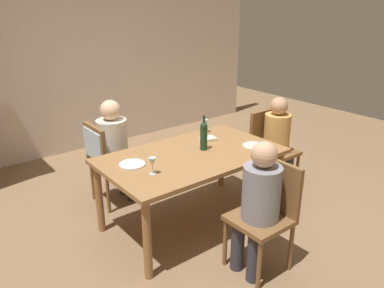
{
  "coord_description": "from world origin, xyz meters",
  "views": [
    {
      "loc": [
        -2.06,
        -2.62,
        2.11
      ],
      "look_at": [
        0.0,
        0.0,
        0.85
      ],
      "focal_mm": 35.46,
      "sensor_mm": 36.0,
      "label": 1
    }
  ],
  "objects_px": {
    "chair_near": "(267,208)",
    "person_man_bearded": "(278,138)",
    "wine_bottle_tall_green": "(204,135)",
    "handbag": "(143,183)",
    "dinner_plate_guest_left": "(132,164)",
    "person_man_guest": "(115,144)",
    "chair_far_left": "(103,154)",
    "wine_glass_near_left": "(205,123)",
    "wine_glass_centre": "(152,162)",
    "chair_right_end": "(270,144)",
    "dinner_plate_host": "(254,146)",
    "person_woman_host": "(259,199)",
    "dining_table": "(192,162)"
  },
  "relations": [
    {
      "from": "chair_far_left",
      "to": "handbag",
      "type": "bearing_deg",
      "value": 90.0
    },
    {
      "from": "chair_near",
      "to": "person_man_guest",
      "type": "bearing_deg",
      "value": 14.21
    },
    {
      "from": "chair_near",
      "to": "dinner_plate_guest_left",
      "type": "height_order",
      "value": "chair_near"
    },
    {
      "from": "wine_glass_centre",
      "to": "dinner_plate_host",
      "type": "relative_size",
      "value": 0.65
    },
    {
      "from": "dinner_plate_guest_left",
      "to": "wine_bottle_tall_green",
      "type": "bearing_deg",
      "value": -7.96
    },
    {
      "from": "person_man_bearded",
      "to": "wine_bottle_tall_green",
      "type": "bearing_deg",
      "value": -2.37
    },
    {
      "from": "dining_table",
      "to": "handbag",
      "type": "relative_size",
      "value": 6.1
    },
    {
      "from": "person_woman_host",
      "to": "handbag",
      "type": "distance_m",
      "value": 1.84
    },
    {
      "from": "wine_glass_near_left",
      "to": "dinner_plate_host",
      "type": "distance_m",
      "value": 0.65
    },
    {
      "from": "person_man_guest",
      "to": "dinner_plate_guest_left",
      "type": "distance_m",
      "value": 0.79
    },
    {
      "from": "person_woman_host",
      "to": "person_man_bearded",
      "type": "distance_m",
      "value": 1.52
    },
    {
      "from": "dining_table",
      "to": "person_man_bearded",
      "type": "bearing_deg",
      "value": -1.19
    },
    {
      "from": "dining_table",
      "to": "wine_bottle_tall_green",
      "type": "distance_m",
      "value": 0.28
    },
    {
      "from": "chair_near",
      "to": "wine_bottle_tall_green",
      "type": "distance_m",
      "value": 0.97
    },
    {
      "from": "chair_near",
      "to": "wine_bottle_tall_green",
      "type": "relative_size",
      "value": 2.66
    },
    {
      "from": "person_man_bearded",
      "to": "wine_glass_near_left",
      "type": "height_order",
      "value": "person_man_bearded"
    },
    {
      "from": "dining_table",
      "to": "chair_far_left",
      "type": "relative_size",
      "value": 1.86
    },
    {
      "from": "handbag",
      "to": "dinner_plate_guest_left",
      "type": "bearing_deg",
      "value": -125.55
    },
    {
      "from": "dining_table",
      "to": "chair_near",
      "type": "height_order",
      "value": "chair_near"
    },
    {
      "from": "chair_near",
      "to": "person_man_bearded",
      "type": "distance_m",
      "value": 1.43
    },
    {
      "from": "chair_right_end",
      "to": "wine_glass_centre",
      "type": "xyz_separation_m",
      "value": [
        -1.77,
        -0.24,
        0.32
      ]
    },
    {
      "from": "chair_far_left",
      "to": "handbag",
      "type": "relative_size",
      "value": 3.29
    },
    {
      "from": "dining_table",
      "to": "wine_glass_near_left",
      "type": "bearing_deg",
      "value": 38.88
    },
    {
      "from": "person_woman_host",
      "to": "dinner_plate_guest_left",
      "type": "distance_m",
      "value": 1.15
    },
    {
      "from": "person_man_bearded",
      "to": "dinner_plate_guest_left",
      "type": "xyz_separation_m",
      "value": [
        -1.81,
        0.15,
        0.11
      ]
    },
    {
      "from": "dinner_plate_guest_left",
      "to": "wine_glass_near_left",
      "type": "bearing_deg",
      "value": 14.63
    },
    {
      "from": "person_woman_host",
      "to": "wine_glass_centre",
      "type": "relative_size",
      "value": 7.57
    },
    {
      "from": "wine_bottle_tall_green",
      "to": "wine_glass_centre",
      "type": "distance_m",
      "value": 0.72
    },
    {
      "from": "chair_right_end",
      "to": "dinner_plate_guest_left",
      "type": "distance_m",
      "value": 1.82
    },
    {
      "from": "chair_right_end",
      "to": "person_man_guest",
      "type": "height_order",
      "value": "person_man_guest"
    },
    {
      "from": "person_man_guest",
      "to": "wine_glass_near_left",
      "type": "height_order",
      "value": "person_man_guest"
    },
    {
      "from": "chair_near",
      "to": "person_man_guest",
      "type": "relative_size",
      "value": 0.79
    },
    {
      "from": "dinner_plate_host",
      "to": "chair_near",
      "type": "bearing_deg",
      "value": -128.69
    },
    {
      "from": "chair_near",
      "to": "chair_right_end",
      "type": "xyz_separation_m",
      "value": [
        1.15,
        0.97,
        0.0
      ]
    },
    {
      "from": "wine_glass_near_left",
      "to": "wine_glass_centre",
      "type": "height_order",
      "value": "same"
    },
    {
      "from": "person_man_bearded",
      "to": "wine_glass_near_left",
      "type": "distance_m",
      "value": 0.88
    },
    {
      "from": "person_man_guest",
      "to": "wine_glass_centre",
      "type": "bearing_deg",
      "value": -9.75
    },
    {
      "from": "person_man_guest",
      "to": "wine_glass_near_left",
      "type": "distance_m",
      "value": 1.0
    },
    {
      "from": "chair_far_left",
      "to": "person_man_bearded",
      "type": "height_order",
      "value": "person_man_bearded"
    },
    {
      "from": "wine_bottle_tall_green",
      "to": "handbag",
      "type": "bearing_deg",
      "value": 102.65
    },
    {
      "from": "wine_bottle_tall_green",
      "to": "wine_glass_near_left",
      "type": "bearing_deg",
      "value": 48.42
    },
    {
      "from": "chair_near",
      "to": "wine_glass_near_left",
      "type": "bearing_deg",
      "value": -17.8
    },
    {
      "from": "person_woman_host",
      "to": "chair_far_left",
      "type": "bearing_deg",
      "value": 15.33
    },
    {
      "from": "chair_far_left",
      "to": "dinner_plate_host",
      "type": "bearing_deg",
      "value": 45.19
    },
    {
      "from": "person_man_guest",
      "to": "handbag",
      "type": "height_order",
      "value": "person_man_guest"
    },
    {
      "from": "chair_near",
      "to": "dinner_plate_host",
      "type": "height_order",
      "value": "chair_near"
    },
    {
      "from": "chair_far_left",
      "to": "dinner_plate_host",
      "type": "height_order",
      "value": "chair_far_left"
    },
    {
      "from": "person_man_bearded",
      "to": "wine_glass_near_left",
      "type": "xyz_separation_m",
      "value": [
        -0.74,
        0.43,
        0.21
      ]
    },
    {
      "from": "person_man_bearded",
      "to": "wine_glass_centre",
      "type": "relative_size",
      "value": 7.47
    },
    {
      "from": "person_man_guest",
      "to": "wine_glass_near_left",
      "type": "xyz_separation_m",
      "value": [
        0.86,
        -0.48,
        0.19
      ]
    }
  ]
}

